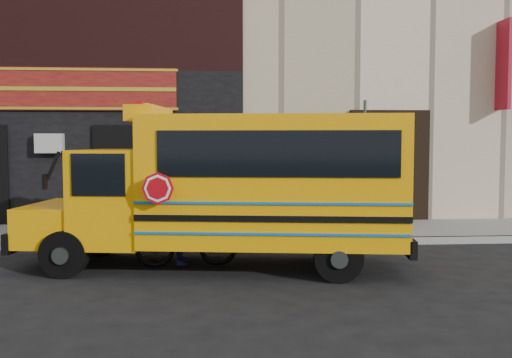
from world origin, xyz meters
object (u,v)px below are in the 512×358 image
object	(u,v)px
bicycle	(187,236)
cyclist	(182,218)
school_bus	(236,185)
sign_pole	(365,166)

from	to	relation	value
bicycle	cyclist	distance (m)	0.34
school_bus	sign_pole	world-z (taller)	sign_pole
school_bus	bicycle	bearing A→B (deg)	169.63
sign_pole	cyclist	distance (m)	4.42
school_bus	bicycle	size ratio (longest dim) A/B	3.78
school_bus	bicycle	xyz separation A→B (m)	(-0.91, 0.17, -0.94)
sign_pole	bicycle	xyz separation A→B (m)	(-3.82, -1.90, -1.20)
sign_pole	cyclist	world-z (taller)	sign_pole
school_bus	cyclist	size ratio (longest dim) A/B	3.98
sign_pole	bicycle	size ratio (longest dim) A/B	1.70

